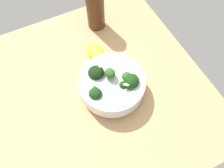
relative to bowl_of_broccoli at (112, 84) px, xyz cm
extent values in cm
cube|color=tan|center=(-5.26, 2.63, -6.53)|extent=(67.23, 67.23, 4.69)
cylinder|color=white|center=(0.00, 0.04, -3.40)|extent=(10.31, 10.31, 1.57)
cylinder|color=white|center=(0.00, 0.04, -0.26)|extent=(18.74, 18.74, 4.71)
cylinder|color=silver|center=(0.00, 0.04, 1.69)|extent=(15.23, 15.23, 0.80)
cylinder|color=#2F662B|center=(4.45, -2.93, 0.85)|extent=(1.53, 1.67, 1.21)
ellipsoid|color=#194216|center=(4.45, -2.93, 2.55)|extent=(6.70, 6.63, 5.28)
cylinder|color=#2F662B|center=(3.59, -3.72, 0.44)|extent=(1.79, 1.52, 1.97)
ellipsoid|color=#23511C|center=(3.59, -3.72, 2.07)|extent=(3.28, 3.08, 3.27)
cylinder|color=#4A8F3C|center=(0.03, 1.37, 2.15)|extent=(1.73, 1.52, 1.61)
ellipsoid|color=#2D6023|center=(0.03, 1.37, 3.78)|extent=(3.54, 4.42, 3.97)
cylinder|color=#4A8F3C|center=(-5.85, -1.84, 0.30)|extent=(1.75, 1.86, 1.93)
ellipsoid|color=#194216|center=(-5.85, -1.84, 2.20)|extent=(5.17, 5.85, 4.85)
cylinder|color=#2F662B|center=(-3.03, 3.92, 0.55)|extent=(1.68, 1.63, 1.44)
ellipsoid|color=black|center=(-3.03, 3.92, 2.51)|extent=(6.13, 6.87, 5.58)
cylinder|color=#4A8F3C|center=(2.08, -2.71, 0.66)|extent=(1.66, 1.35, 1.88)
ellipsoid|color=#194216|center=(2.08, -2.71, 2.18)|extent=(3.73, 3.31, 2.84)
cylinder|color=#2F662B|center=(4.11, -0.85, 0.97)|extent=(1.56, 1.52, 1.41)
ellipsoid|color=#2D6023|center=(4.11, -0.85, 2.42)|extent=(3.46, 4.01, 3.20)
ellipsoid|color=#DBBC84|center=(2.38, -3.69, 3.72)|extent=(2.08, 1.78, 0.65)
ellipsoid|color=#DBBC84|center=(-1.24, 4.27, 4.25)|extent=(1.99, 1.36, 1.01)
ellipsoid|color=#DBBC84|center=(-5.18, 0.53, 3.29)|extent=(1.72, 2.01, 1.06)
ellipsoid|color=yellow|center=(0.92, 13.75, -2.16)|extent=(5.84, 8.23, 4.04)
cylinder|color=#472814|center=(6.69, 25.85, 3.50)|extent=(5.96, 5.96, 15.37)
camera|label=1|loc=(-13.23, -26.71, 54.97)|focal=35.45mm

